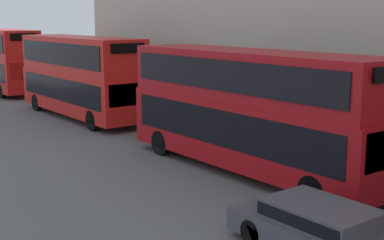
% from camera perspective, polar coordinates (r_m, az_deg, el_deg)
% --- Properties ---
extents(bus_second_in_queue, '(2.59, 10.94, 4.29)m').
position_cam_1_polar(bus_second_in_queue, '(18.72, 6.21, 1.49)').
color(bus_second_in_queue, '#A80F14').
rests_on(bus_second_in_queue, ground).
extents(bus_third_in_queue, '(2.59, 10.29, 4.40)m').
position_cam_1_polar(bus_third_in_queue, '(29.72, -11.84, 4.88)').
color(bus_third_in_queue, red).
rests_on(bus_third_in_queue, ground).
extents(bus_trailing, '(2.59, 10.22, 4.56)m').
position_cam_1_polar(bus_trailing, '(42.06, -19.80, 6.27)').
color(bus_trailing, red).
rests_on(bus_trailing, ground).
extents(car_hatchback, '(1.89, 4.51, 1.21)m').
position_cam_1_polar(car_hatchback, '(12.82, 13.69, -11.19)').
color(car_hatchback, '#47474C').
rests_on(car_hatchback, ground).
extents(pedestrian, '(0.36, 0.36, 1.79)m').
position_cam_1_polar(pedestrian, '(22.65, 4.83, -0.82)').
color(pedestrian, '#26262D').
rests_on(pedestrian, ground).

